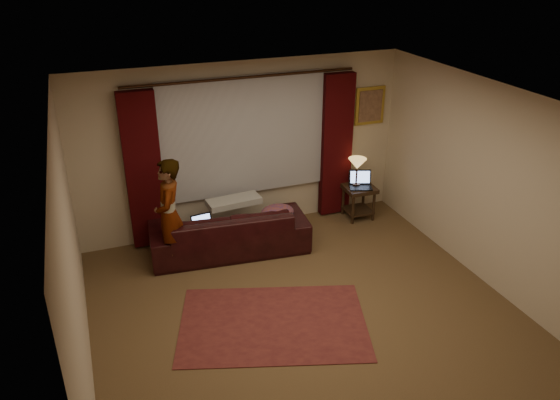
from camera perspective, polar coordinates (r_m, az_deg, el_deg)
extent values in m
cube|color=brown|center=(6.77, 2.87, -11.98)|extent=(5.00, 5.00, 0.01)
cube|color=silver|center=(5.59, 3.45, 9.74)|extent=(5.00, 5.00, 0.02)
cube|color=beige|center=(8.22, -3.88, 5.44)|extent=(5.00, 0.02, 2.60)
cube|color=beige|center=(4.31, 17.13, -16.66)|extent=(5.00, 0.02, 2.60)
cube|color=beige|center=(5.66, -20.89, -6.18)|extent=(0.02, 5.00, 2.60)
cube|color=beige|center=(7.36, 21.28, 1.19)|extent=(0.02, 5.00, 2.60)
cube|color=#A6A6AF|center=(8.10, -3.79, 6.63)|extent=(2.50, 0.05, 1.80)
cube|color=#350507|center=(7.89, -14.08, 2.89)|extent=(0.50, 0.14, 2.30)
cube|color=#350507|center=(8.69, 5.89, 5.65)|extent=(0.50, 0.14, 2.30)
cylinder|color=black|center=(7.81, -3.87, 12.64)|extent=(0.04, 0.04, 3.40)
cube|color=gold|center=(8.86, 9.36, 9.71)|extent=(0.50, 0.04, 0.60)
imported|color=black|center=(7.86, -5.37, -2.36)|extent=(2.34, 1.19, 0.91)
cube|color=#A09F99|center=(7.89, -4.91, 1.46)|extent=(0.81, 0.37, 0.09)
ellipsoid|color=brown|center=(7.87, -0.27, -1.35)|extent=(0.55, 0.45, 0.21)
cube|color=maroon|center=(6.64, -0.72, -12.73)|extent=(2.54, 2.07, 0.01)
cube|color=black|center=(8.94, 8.19, -0.20)|extent=(0.49, 0.49, 0.55)
imported|color=#A09F99|center=(7.43, -11.47, -1.59)|extent=(0.57, 0.57, 1.59)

